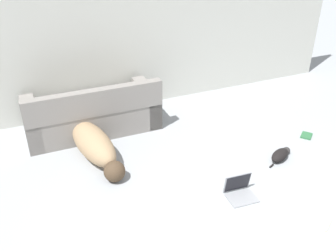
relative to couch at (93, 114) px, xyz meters
name	(u,v)px	position (x,y,z in m)	size (l,w,h in m)	color
wall_back	(138,27)	(0.96, 0.59, 1.06)	(7.34, 0.06, 2.66)	beige
couch	(93,114)	(0.00, 0.00, 0.00)	(1.94, 0.85, 0.80)	gray
dog	(95,145)	(-0.15, -0.74, -0.07)	(0.59, 1.61, 0.41)	#A38460
cat	(281,155)	(2.11, -1.75, -0.20)	(0.48, 0.30, 0.15)	black
laptop_open	(239,189)	(1.20, -2.15, -0.18)	(0.35, 0.31, 0.26)	gray
book_cream	(321,222)	(1.76, -2.89, -0.25)	(0.29, 0.26, 0.02)	beige
book_green	(306,136)	(2.84, -1.43, -0.25)	(0.24, 0.23, 0.02)	#2D663D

